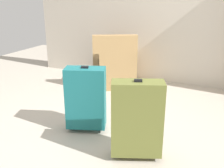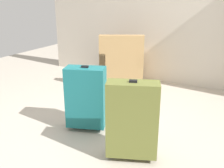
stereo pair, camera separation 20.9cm
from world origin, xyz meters
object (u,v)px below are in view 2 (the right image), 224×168
(armchair, at_px, (121,68))
(suitcase_olive, at_px, (132,120))
(mug, at_px, (147,91))
(suitcase_teal, at_px, (86,97))

(armchair, distance_m, suitcase_olive, 2.15)
(armchair, xyz_separation_m, mug, (0.56, -0.21, -0.27))
(armchair, xyz_separation_m, suitcase_teal, (0.33, -1.60, 0.08))
(armchair, distance_m, mug, 0.66)
(armchair, bearing_deg, suitcase_olive, -61.59)
(suitcase_teal, xyz_separation_m, suitcase_olive, (0.69, -0.30, 0.01))
(mug, height_order, suitcase_teal, suitcase_teal)
(suitcase_teal, bearing_deg, mug, 80.51)
(armchair, relative_size, mug, 7.81)
(armchair, distance_m, suitcase_teal, 1.63)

